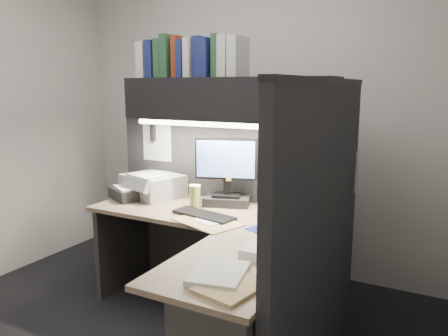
{
  "coord_description": "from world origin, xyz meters",
  "views": [
    {
      "loc": [
        1.57,
        -2.0,
        1.59
      ],
      "look_at": [
        0.23,
        0.51,
        1.06
      ],
      "focal_mm": 35.0,
      "sensor_mm": 36.0,
      "label": 1
    }
  ],
  "objects": [
    {
      "name": "mouse",
      "position": [
        0.62,
        0.35,
        0.75
      ],
      "size": [
        0.08,
        0.11,
        0.04
      ],
      "primitive_type": "ellipsoid",
      "rotation": [
        0.0,
        0.0,
        0.17
      ],
      "color": "black",
      "rests_on": "mousepad"
    },
    {
      "name": "wall_back",
      "position": [
        0.0,
        1.5,
        1.35
      ],
      "size": [
        3.5,
        0.04,
        2.7
      ],
      "primitive_type": "cube",
      "color": "beige",
      "rests_on": "floor"
    },
    {
      "name": "pinned_papers",
      "position": [
        0.42,
        0.56,
        1.05
      ],
      "size": [
        1.76,
        1.31,
        0.51
      ],
      "color": "white",
      "rests_on": "partition_back"
    },
    {
      "name": "overhead_shelf",
      "position": [
        0.12,
        0.75,
        1.5
      ],
      "size": [
        1.55,
        0.34,
        0.3
      ],
      "primitive_type": "cube",
      "color": "black",
      "rests_on": "partition_back"
    },
    {
      "name": "partition_back",
      "position": [
        0.03,
        0.93,
        0.8
      ],
      "size": [
        1.9,
        0.06,
        1.6
      ],
      "primitive_type": "cube",
      "color": "black",
      "rests_on": "floor"
    },
    {
      "name": "manila_stack",
      "position": [
        0.78,
        -0.43,
        0.74
      ],
      "size": [
        0.29,
        0.33,
        0.02
      ],
      "primitive_type": "cube",
      "rotation": [
        0.0,
        0.0,
        -0.21
      ],
      "color": "tan",
      "rests_on": "desk"
    },
    {
      "name": "keyboard",
      "position": [
        0.13,
        0.42,
        0.74
      ],
      "size": [
        0.48,
        0.24,
        0.02
      ],
      "primitive_type": "cube",
      "rotation": [
        0.0,
        0.0,
        -0.21
      ],
      "color": "black",
      "rests_on": "desk"
    },
    {
      "name": "partition_right",
      "position": [
        0.98,
        0.18,
        0.8
      ],
      "size": [
        0.06,
        1.5,
        1.6
      ],
      "primitive_type": "cube",
      "color": "black",
      "rests_on": "floor"
    },
    {
      "name": "task_light_tube",
      "position": [
        0.12,
        0.61,
        1.33
      ],
      "size": [
        1.32,
        0.04,
        0.04
      ],
      "primitive_type": "cylinder",
      "rotation": [
        0.0,
        1.57,
        0.0
      ],
      "color": "white",
      "rests_on": "overhead_shelf"
    },
    {
      "name": "mousepad",
      "position": [
        0.63,
        0.36,
        0.73
      ],
      "size": [
        0.3,
        0.29,
        0.0
      ],
      "primitive_type": "cube",
      "rotation": [
        0.0,
        0.0,
        -0.39
      ],
      "color": "navy",
      "rests_on": "desk"
    },
    {
      "name": "telephone",
      "position": [
        0.79,
        0.79,
        0.78
      ],
      "size": [
        0.33,
        0.34,
        0.1
      ],
      "primitive_type": "cube",
      "rotation": [
        0.0,
        0.0,
        -0.48
      ],
      "color": "beige",
      "rests_on": "desk"
    },
    {
      "name": "paper_stack_a",
      "position": [
        0.77,
        -0.02,
        0.75
      ],
      "size": [
        0.24,
        0.2,
        0.04
      ],
      "primitive_type": "cube",
      "rotation": [
        0.0,
        0.0,
        0.02
      ],
      "color": "white",
      "rests_on": "desk"
    },
    {
      "name": "coffee_cup",
      "position": [
        -0.06,
        0.61,
        0.8
      ],
      "size": [
        0.1,
        0.1,
        0.15
      ],
      "primitive_type": "cylinder",
      "rotation": [
        0.0,
        0.0,
        0.28
      ],
      "color": "#D2BE54",
      "rests_on": "desk"
    },
    {
      "name": "monitor",
      "position": [
        0.13,
        0.75,
        0.93
      ],
      "size": [
        0.45,
        0.29,
        0.5
      ],
      "rotation": [
        0.0,
        0.0,
        0.31
      ],
      "color": "black",
      "rests_on": "desk"
    },
    {
      "name": "notebook_stack",
      "position": [
        -0.63,
        0.56,
        0.77
      ],
      "size": [
        0.36,
        0.34,
        0.09
      ],
      "primitive_type": "cube",
      "rotation": [
        0.0,
        0.0,
        -0.45
      ],
      "color": "black",
      "rests_on": "desk"
    },
    {
      "name": "printer",
      "position": [
        -0.51,
        0.71,
        0.82
      ],
      "size": [
        0.51,
        0.47,
        0.17
      ],
      "primitive_type": "cube",
      "rotation": [
        0.0,
        0.0,
        -0.3
      ],
      "color": "#989B9D",
      "rests_on": "desk"
    },
    {
      "name": "desk",
      "position": [
        0.43,
        -0.0,
        0.44
      ],
      "size": [
        1.7,
        1.53,
        0.73
      ],
      "color": "#8C7359",
      "rests_on": "floor"
    },
    {
      "name": "binder_row",
      "position": [
        -0.16,
        0.75,
        1.79
      ],
      "size": [
        0.83,
        0.26,
        0.31
      ],
      "color": "beige",
      "rests_on": "overhead_shelf"
    },
    {
      "name": "paper_stack_b",
      "position": [
        0.67,
        -0.36,
        0.74
      ],
      "size": [
        0.29,
        0.34,
        0.03
      ],
      "primitive_type": "cube",
      "rotation": [
        0.0,
        0.0,
        0.21
      ],
      "color": "white",
      "rests_on": "desk"
    },
    {
      "name": "open_folder",
      "position": [
        0.22,
        0.32,
        0.73
      ],
      "size": [
        0.49,
        0.4,
        0.01
      ],
      "primitive_type": "cube",
      "rotation": [
        0.0,
        0.0,
        -0.34
      ],
      "color": "tan",
      "rests_on": "desk"
    }
  ]
}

